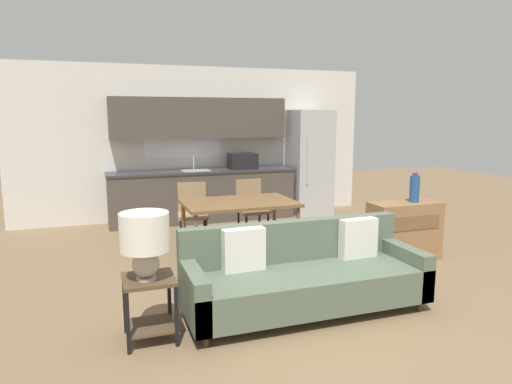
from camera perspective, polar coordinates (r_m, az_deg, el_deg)
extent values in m
plane|color=#7F6647|center=(4.33, 6.62, -15.71)|extent=(20.00, 20.00, 0.00)
cube|color=silver|center=(8.34, -7.26, 6.08)|extent=(6.40, 0.06, 2.70)
cube|color=white|center=(8.24, -9.13, 7.67)|extent=(1.37, 0.01, 0.98)
cube|color=#4C443D|center=(8.12, -6.62, -0.55)|extent=(3.23, 0.62, 0.86)
cube|color=#38383A|center=(8.05, -6.69, 2.60)|extent=(3.26, 0.65, 0.04)
cube|color=#B2B5B7|center=(7.97, -7.54, 2.68)|extent=(0.48, 0.36, 0.01)
cylinder|color=#B7BABC|center=(8.12, -7.80, 3.64)|extent=(0.02, 0.02, 0.24)
cube|color=#4C443D|center=(8.13, -7.03, 9.17)|extent=(3.07, 0.34, 0.70)
cube|color=black|center=(8.17, -1.70, 3.90)|extent=(0.48, 0.36, 0.28)
cube|color=#B7BABC|center=(8.65, 6.68, 3.69)|extent=(0.71, 0.71, 1.94)
cylinder|color=silver|center=(8.21, 6.49, 4.07)|extent=(0.02, 0.02, 0.87)
cube|color=brown|center=(5.83, -2.14, -1.37)|extent=(1.41, 0.92, 0.04)
cylinder|color=brown|center=(5.38, -7.47, -6.52)|extent=(0.05, 0.05, 0.72)
cylinder|color=brown|center=(5.77, 5.24, -5.37)|extent=(0.05, 0.05, 0.72)
cylinder|color=brown|center=(6.14, -9.02, -4.54)|extent=(0.05, 0.05, 0.72)
cylinder|color=brown|center=(6.49, 2.31, -3.67)|extent=(0.05, 0.05, 0.72)
cylinder|color=#3D2D1E|center=(3.89, -6.29, -17.98)|extent=(0.05, 0.05, 0.10)
cylinder|color=#3D2D1E|center=(4.75, 19.72, -13.22)|extent=(0.05, 0.05, 0.10)
cylinder|color=#3D2D1E|center=(4.45, -8.21, -14.30)|extent=(0.05, 0.05, 0.10)
cylinder|color=#3D2D1E|center=(5.22, 15.25, -10.88)|extent=(0.05, 0.05, 0.10)
cube|color=#566651|center=(4.39, 6.30, -11.66)|extent=(2.28, 0.80, 0.32)
cube|color=#566651|center=(4.61, 4.56, -7.95)|extent=(2.28, 0.14, 0.72)
cube|color=#566651|center=(4.05, -7.84, -12.51)|extent=(0.14, 0.80, 0.46)
cube|color=#566651|center=(4.90, 17.82, -8.92)|extent=(0.14, 0.80, 0.46)
cube|color=silver|center=(4.26, -1.55, -7.20)|extent=(0.40, 0.13, 0.40)
cube|color=silver|center=(4.76, 12.66, -5.63)|extent=(0.41, 0.15, 0.40)
cube|color=brown|center=(3.88, -13.27, -10.58)|extent=(0.42, 0.42, 0.03)
cube|color=brown|center=(4.04, -13.05, -15.98)|extent=(0.38, 0.38, 0.02)
cube|color=black|center=(3.80, -15.73, -15.54)|extent=(0.03, 0.03, 0.51)
cube|color=black|center=(3.83, -9.90, -15.08)|extent=(0.03, 0.03, 0.51)
cube|color=black|center=(4.14, -16.08, -13.38)|extent=(0.03, 0.03, 0.51)
cube|color=black|center=(4.18, -10.78, -12.99)|extent=(0.03, 0.03, 0.51)
cylinder|color=#B2A893|center=(3.85, -13.54, -10.40)|extent=(0.16, 0.16, 0.02)
sphere|color=#B2A893|center=(3.81, -13.61, -8.70)|extent=(0.22, 0.22, 0.22)
cylinder|color=white|center=(3.74, -13.77, -4.84)|extent=(0.39, 0.39, 0.31)
cube|color=olive|center=(6.20, 18.01, -4.63)|extent=(0.92, 0.40, 0.75)
cube|color=brown|center=(6.02, 19.25, -3.67)|extent=(0.74, 0.01, 0.18)
cylinder|color=#234C84|center=(6.15, 19.21, 0.36)|extent=(0.12, 0.12, 0.34)
cylinder|color=#234C84|center=(6.13, 19.31, 2.09)|extent=(0.07, 0.07, 0.04)
cube|color=#997A56|center=(6.48, -7.88, -2.96)|extent=(0.48, 0.48, 0.04)
cube|color=#997A56|center=(6.63, -8.02, -0.62)|extent=(0.40, 0.09, 0.43)
cylinder|color=black|center=(6.36, -9.28, -5.40)|extent=(0.03, 0.03, 0.43)
cylinder|color=black|center=(6.38, -6.22, -5.29)|extent=(0.03, 0.03, 0.43)
cylinder|color=black|center=(6.69, -9.38, -4.66)|extent=(0.03, 0.03, 0.43)
cylinder|color=black|center=(6.71, -6.47, -4.56)|extent=(0.03, 0.03, 0.43)
cube|color=#997A56|center=(6.74, -0.36, -2.39)|extent=(0.44, 0.44, 0.04)
cube|color=#997A56|center=(6.87, -0.95, -0.16)|extent=(0.40, 0.05, 0.43)
cylinder|color=black|center=(6.58, -1.21, -4.79)|extent=(0.03, 0.03, 0.43)
cylinder|color=black|center=(6.70, 1.53, -4.53)|extent=(0.03, 0.03, 0.43)
cylinder|color=black|center=(6.89, -2.19, -4.14)|extent=(0.03, 0.03, 0.43)
cylinder|color=black|center=(7.00, 0.44, -3.90)|extent=(0.03, 0.03, 0.43)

